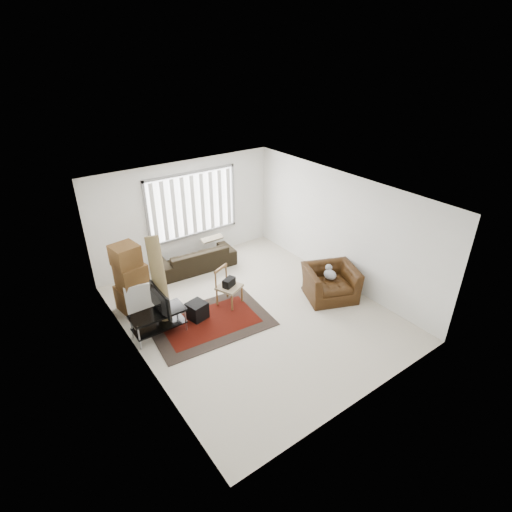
% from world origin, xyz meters
% --- Properties ---
extents(room, '(6.00, 6.02, 2.71)m').
position_xyz_m(room, '(0.03, 0.51, 1.76)').
color(room, beige).
rests_on(room, ground).
extents(persian_rug, '(2.57, 1.84, 0.02)m').
position_xyz_m(persian_rug, '(-0.94, 0.24, 0.01)').
color(persian_rug, black).
rests_on(persian_rug, ground).
extents(tv_stand, '(1.08, 0.49, 0.54)m').
position_xyz_m(tv_stand, '(-1.95, 0.50, 0.39)').
color(tv_stand, black).
rests_on(tv_stand, ground).
extents(tv, '(0.11, 0.88, 0.50)m').
position_xyz_m(tv, '(-1.95, 0.50, 0.79)').
color(tv, black).
rests_on(tv, tv_stand).
extents(subwoofer, '(0.44, 0.44, 0.37)m').
position_xyz_m(subwoofer, '(-1.09, 0.53, 0.20)').
color(subwoofer, black).
rests_on(subwoofer, persian_rug).
extents(moving_boxes, '(0.71, 0.66, 1.54)m').
position_xyz_m(moving_boxes, '(-2.02, 1.69, 0.72)').
color(moving_boxes, brown).
rests_on(moving_boxes, ground).
extents(white_flatpack, '(0.63, 0.38, 0.74)m').
position_xyz_m(white_flatpack, '(-2.02, 1.29, 0.37)').
color(white_flatpack, silver).
rests_on(white_flatpack, ground).
extents(rolled_rug, '(0.47, 0.91, 1.88)m').
position_xyz_m(rolled_rug, '(-1.69, 0.90, 0.94)').
color(rolled_rug, brown).
rests_on(rolled_rug, ground).
extents(sofa, '(2.06, 1.02, 0.77)m').
position_xyz_m(sofa, '(-0.07, 2.45, 0.38)').
color(sofa, black).
rests_on(sofa, ground).
extents(side_chair, '(0.62, 0.62, 0.89)m').
position_xyz_m(side_chair, '(-0.24, 0.60, 0.49)').
color(side_chair, '#917D5F').
rests_on(side_chair, ground).
extents(armchair, '(1.44, 1.36, 0.85)m').
position_xyz_m(armchair, '(1.80, -0.51, 0.43)').
color(armchair, '#341D0A').
rests_on(armchair, ground).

